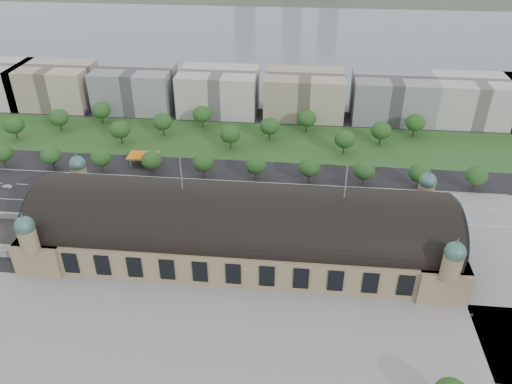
# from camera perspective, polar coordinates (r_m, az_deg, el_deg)

# --- Properties ---
(ground) EXTENTS (900.00, 900.00, 0.00)m
(ground) POSITION_cam_1_polar(r_m,az_deg,el_deg) (184.07, -1.68, -6.79)
(ground) COLOR black
(ground) RESTS_ON ground
(station) EXTENTS (150.00, 48.40, 44.30)m
(station) POSITION_cam_1_polar(r_m,az_deg,el_deg) (177.90, -1.73, -4.19)
(station) COLOR #8B7356
(station) RESTS_ON ground
(plaza_south) EXTENTS (190.00, 48.00, 0.12)m
(plaza_south) POSITION_cam_1_polar(r_m,az_deg,el_deg) (151.39, 0.07, -17.34)
(plaza_south) COLOR gray
(plaza_south) RESTS_ON ground
(road_slab) EXTENTS (260.00, 26.00, 0.10)m
(road_slab) POSITION_cam_1_polar(r_m,az_deg,el_deg) (217.72, -5.66, -0.26)
(road_slab) COLOR black
(road_slab) RESTS_ON ground
(grass_belt) EXTENTS (300.00, 45.00, 0.10)m
(grass_belt) POSITION_cam_1_polar(r_m,az_deg,el_deg) (264.56, -2.39, 5.93)
(grass_belt) COLOR #254D1E
(grass_belt) RESTS_ON ground
(petrol_station) EXTENTS (14.00, 13.00, 5.05)m
(petrol_station) POSITION_cam_1_polar(r_m,az_deg,el_deg) (247.43, -12.27, 4.05)
(petrol_station) COLOR orange
(petrol_station) RESTS_ON ground
(lake) EXTENTS (700.00, 320.00, 0.08)m
(lake) POSITION_cam_1_polar(r_m,az_deg,el_deg) (456.13, 3.22, 16.95)
(lake) COLOR slate
(lake) RESTS_ON ground
(office_1) EXTENTS (45.00, 32.00, 24.00)m
(office_1) POSITION_cam_1_polar(r_m,az_deg,el_deg) (330.35, -22.00, 11.23)
(office_1) COLOR tan
(office_1) RESTS_ON ground
(office_2) EXTENTS (45.00, 32.00, 24.00)m
(office_2) POSITION_cam_1_polar(r_m,az_deg,el_deg) (310.89, -13.60, 11.45)
(office_2) COLOR gray
(office_2) RESTS_ON ground
(office_3) EXTENTS (45.00, 32.00, 24.00)m
(office_3) POSITION_cam_1_polar(r_m,az_deg,el_deg) (298.61, -4.29, 11.42)
(office_3) COLOR #B6B4AC
(office_3) RESTS_ON ground
(office_4) EXTENTS (45.00, 32.00, 24.00)m
(office_4) POSITION_cam_1_polar(r_m,az_deg,el_deg) (294.43, 5.53, 11.06)
(office_4) COLOR tan
(office_4) RESTS_ON ground
(office_5) EXTENTS (45.00, 32.00, 24.00)m
(office_5) POSITION_cam_1_polar(r_m,az_deg,el_deg) (298.68, 15.32, 10.39)
(office_5) COLOR gray
(office_5) RESTS_ON ground
(office_6) EXTENTS (45.00, 32.00, 24.00)m
(office_6) POSITION_cam_1_polar(r_m,az_deg,el_deg) (309.43, 23.65, 9.59)
(office_6) COLOR #B6B4AC
(office_6) RESTS_ON ground
(tree_row_0) EXTENTS (9.60, 9.60, 11.52)m
(tree_row_0) POSITION_cam_1_polar(r_m,az_deg,el_deg) (263.42, -27.04, 4.00)
(tree_row_0) COLOR #2D2116
(tree_row_0) RESTS_ON ground
(tree_row_1) EXTENTS (9.60, 9.60, 11.52)m
(tree_row_1) POSITION_cam_1_polar(r_m,az_deg,el_deg) (251.51, -22.39, 3.90)
(tree_row_1) COLOR #2D2116
(tree_row_1) RESTS_ON ground
(tree_row_2) EXTENTS (9.60, 9.60, 11.52)m
(tree_row_2) POSITION_cam_1_polar(r_m,az_deg,el_deg) (241.40, -17.32, 3.77)
(tree_row_2) COLOR #2D2116
(tree_row_2) RESTS_ON ground
(tree_row_3) EXTENTS (9.60, 9.60, 11.52)m
(tree_row_3) POSITION_cam_1_polar(r_m,az_deg,el_deg) (233.33, -11.85, 3.59)
(tree_row_3) COLOR #2D2116
(tree_row_3) RESTS_ON ground
(tree_row_4) EXTENTS (9.60, 9.60, 11.52)m
(tree_row_4) POSITION_cam_1_polar(r_m,az_deg,el_deg) (227.52, -6.05, 3.36)
(tree_row_4) COLOR #2D2116
(tree_row_4) RESTS_ON ground
(tree_row_5) EXTENTS (9.60, 9.60, 11.52)m
(tree_row_5) POSITION_cam_1_polar(r_m,az_deg,el_deg) (224.14, -0.01, 3.09)
(tree_row_5) COLOR #2D2116
(tree_row_5) RESTS_ON ground
(tree_row_6) EXTENTS (9.60, 9.60, 11.52)m
(tree_row_6) POSITION_cam_1_polar(r_m,az_deg,el_deg) (223.30, 6.13, 2.78)
(tree_row_6) COLOR #2D2116
(tree_row_6) RESTS_ON ground
(tree_row_7) EXTENTS (9.60, 9.60, 11.52)m
(tree_row_7) POSITION_cam_1_polar(r_m,az_deg,el_deg) (225.03, 12.25, 2.44)
(tree_row_7) COLOR #2D2116
(tree_row_7) RESTS_ON ground
(tree_row_8) EXTENTS (9.60, 9.60, 11.52)m
(tree_row_8) POSITION_cam_1_polar(r_m,az_deg,el_deg) (229.28, 18.20, 2.08)
(tree_row_8) COLOR #2D2116
(tree_row_8) RESTS_ON ground
(tree_row_9) EXTENTS (9.60, 9.60, 11.52)m
(tree_row_9) POSITION_cam_1_polar(r_m,az_deg,el_deg) (235.90, 23.88, 1.72)
(tree_row_9) COLOR #2D2116
(tree_row_9) RESTS_ON ground
(tree_belt_0) EXTENTS (10.40, 10.40, 12.48)m
(tree_belt_0) POSITION_cam_1_polar(r_m,az_deg,el_deg) (291.25, -25.92, 6.90)
(tree_belt_0) COLOR #2D2116
(tree_belt_0) RESTS_ON ground
(tree_belt_1) EXTENTS (10.40, 10.40, 12.48)m
(tree_belt_1) POSITION_cam_1_polar(r_m,az_deg,el_deg) (291.67, -21.59, 7.93)
(tree_belt_1) COLOR #2D2116
(tree_belt_1) RESTS_ON ground
(tree_belt_2) EXTENTS (10.40, 10.40, 12.48)m
(tree_belt_2) POSITION_cam_1_polar(r_m,az_deg,el_deg) (293.81, -17.27, 8.90)
(tree_belt_2) COLOR #2D2116
(tree_belt_2) RESTS_ON ground
(tree_belt_3) EXTENTS (10.40, 10.40, 12.48)m
(tree_belt_3) POSITION_cam_1_polar(r_m,az_deg,el_deg) (266.46, -15.27, 6.90)
(tree_belt_3) COLOR #2D2116
(tree_belt_3) RESTS_ON ground
(tree_belt_4) EXTENTS (10.40, 10.40, 12.48)m
(tree_belt_4) POSITION_cam_1_polar(r_m,az_deg,el_deg) (270.94, -10.65, 7.90)
(tree_belt_4) COLOR #2D2116
(tree_belt_4) RESTS_ON ground
(tree_belt_5) EXTENTS (10.40, 10.40, 12.48)m
(tree_belt_5) POSITION_cam_1_polar(r_m,az_deg,el_deg) (277.17, -6.18, 8.82)
(tree_belt_5) COLOR #2D2116
(tree_belt_5) RESTS_ON ground
(tree_belt_6) EXTENTS (10.40, 10.40, 12.48)m
(tree_belt_6) POSITION_cam_1_polar(r_m,az_deg,el_deg) (252.33, -2.97, 6.61)
(tree_belt_6) COLOR #2D2116
(tree_belt_6) RESTS_ON ground
(tree_belt_7) EXTENTS (10.40, 10.40, 12.48)m
(tree_belt_7) POSITION_cam_1_polar(r_m,az_deg,el_deg) (261.23, 1.58, 7.54)
(tree_belt_7) COLOR #2D2116
(tree_belt_7) RESTS_ON ground
(tree_belt_8) EXTENTS (10.40, 10.40, 12.48)m
(tree_belt_8) POSITION_cam_1_polar(r_m,az_deg,el_deg) (271.71, 5.82, 8.36)
(tree_belt_8) COLOR #2D2116
(tree_belt_8) RESTS_ON ground
(tree_belt_9) EXTENTS (10.40, 10.40, 12.48)m
(tree_belt_9) POSITION_cam_1_polar(r_m,az_deg,el_deg) (250.67, 10.10, 5.97)
(tree_belt_9) COLOR #2D2116
(tree_belt_9) RESTS_ON ground
(tree_belt_10) EXTENTS (10.40, 10.40, 12.48)m
(tree_belt_10) POSITION_cam_1_polar(r_m,az_deg,el_deg) (263.77, 14.11, 6.82)
(tree_belt_10) COLOR #2D2116
(tree_belt_10) RESTS_ON ground
(tree_belt_11) EXTENTS (10.40, 10.40, 12.48)m
(tree_belt_11) POSITION_cam_1_polar(r_m,az_deg,el_deg) (278.07, 17.73, 7.55)
(tree_belt_11) COLOR #2D2116
(tree_belt_11) RESTS_ON ground
(traffic_car_0) EXTENTS (4.85, 2.48, 1.58)m
(traffic_car_0) POSITION_cam_1_polar(r_m,az_deg,el_deg) (247.09, -26.54, 0.61)
(traffic_car_0) COLOR silver
(traffic_car_0) RESTS_ON ground
(traffic_car_1) EXTENTS (4.80, 1.97, 1.55)m
(traffic_car_1) POSITION_cam_1_polar(r_m,az_deg,el_deg) (241.88, -22.49, 0.97)
(traffic_car_1) COLOR #979AA0
(traffic_car_1) RESTS_ON ground
(traffic_car_2) EXTENTS (5.07, 2.70, 1.36)m
(traffic_car_2) POSITION_cam_1_polar(r_m,az_deg,el_deg) (221.54, -13.24, -0.21)
(traffic_car_2) COLOR black
(traffic_car_2) RESTS_ON ground
(traffic_car_3) EXTENTS (5.32, 2.37, 1.52)m
(traffic_car_3) POSITION_cam_1_polar(r_m,az_deg,el_deg) (222.26, -5.70, 0.68)
(traffic_car_3) COLOR maroon
(traffic_car_3) RESTS_ON ground
(traffic_car_4) EXTENTS (4.79, 2.21, 1.59)m
(traffic_car_4) POSITION_cam_1_polar(r_m,az_deg,el_deg) (210.33, -1.88, -1.09)
(traffic_car_4) COLOR #1E1A48
(traffic_car_4) RESTS_ON ground
(traffic_car_5) EXTENTS (4.56, 2.07, 1.45)m
(traffic_car_5) POSITION_cam_1_polar(r_m,az_deg,el_deg) (222.50, 12.99, -0.01)
(traffic_car_5) COLOR slate
(traffic_car_5) RESTS_ON ground
(parked_car_0) EXTENTS (4.81, 3.65, 1.52)m
(parked_car_0) POSITION_cam_1_polar(r_m,az_deg,el_deg) (225.53, -21.47, -1.08)
(parked_car_0) COLOR black
(parked_car_0) RESTS_ON ground
(parked_car_1) EXTENTS (5.26, 4.37, 1.33)m
(parked_car_1) POSITION_cam_1_polar(r_m,az_deg,el_deg) (213.41, -15.31, -1.85)
(parked_car_1) COLOR maroon
(parked_car_1) RESTS_ON ground
(parked_car_2) EXTENTS (5.52, 4.66, 1.52)m
(parked_car_2) POSITION_cam_1_polar(r_m,az_deg,el_deg) (218.98, -19.63, -1.70)
(parked_car_2) COLOR #1A2548
(parked_car_2) RESTS_ON ground
(parked_car_3) EXTENTS (4.50, 4.09, 1.49)m
(parked_car_3) POSITION_cam_1_polar(r_m,az_deg,el_deg) (206.76, -10.55, -2.33)
(parked_car_3) COLOR #56585D
(parked_car_3) RESTS_ON ground
(parked_car_4) EXTENTS (5.00, 3.57, 1.57)m
(parked_car_4) POSITION_cam_1_polar(r_m,az_deg,el_deg) (209.31, -12.93, -2.16)
(parked_car_4) COLOR silver
(parked_car_4) RESTS_ON ground
(parked_car_5) EXTENTS (6.10, 4.37, 1.54)m
(parked_car_5) POSITION_cam_1_polar(r_m,az_deg,el_deg) (208.45, -10.83, -2.05)
(parked_car_5) COLOR #989BA0
(parked_car_5) RESTS_ON ground
(parked_car_6) EXTENTS (5.57, 4.19, 1.50)m
(parked_car_6) POSITION_cam_1_polar(r_m,az_deg,el_deg) (207.67, -11.44, -2.27)
(parked_car_6) COLOR black
(parked_car_6) RESTS_ON ground
(bus_west) EXTENTS (13.58, 3.20, 3.78)m
(bus_west) POSITION_cam_1_polar(r_m,az_deg,el_deg) (205.48, -2.57, -1.61)
(bus_west) COLOR #C23A1F
(bus_west) RESTS_ON ground
(bus_mid) EXTENTS (12.36, 3.54, 3.40)m
(bus_mid) POSITION_cam_1_polar(r_m,az_deg,el_deg) (209.15, -0.97, -0.99)
(bus_mid) COLOR silver
(bus_mid) RESTS_ON ground
(bus_east) EXTENTS (10.72, 2.66, 2.97)m
(bus_east) POSITION_cam_1_polar(r_m,az_deg,el_deg) (204.02, 4.04, -2.07)
(bus_east) COLOR beige
(bus_east) RESTS_ON ground
(pedestrian_2) EXTENTS (1.04, 1.07, 1.95)m
(pedestrian_2) POSITION_cam_1_polar(r_m,az_deg,el_deg) (172.34, 23.44, -12.75)
(pedestrian_2) COLOR gray
(pedestrian_2) RESTS_ON ground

